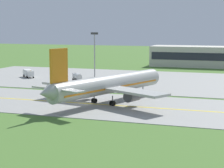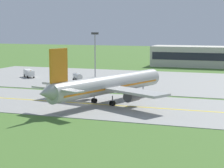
# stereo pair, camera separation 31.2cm
# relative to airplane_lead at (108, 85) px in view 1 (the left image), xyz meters

# --- Properties ---
(ground_plane) EXTENTS (500.00, 500.00, 0.00)m
(ground_plane) POSITION_rel_airplane_lead_xyz_m (-4.63, -2.04, -4.13)
(ground_plane) COLOR #47702D
(taxiway_strip) EXTENTS (240.00, 28.00, 0.10)m
(taxiway_strip) POSITION_rel_airplane_lead_xyz_m (-4.63, -2.04, -4.08)
(taxiway_strip) COLOR gray
(taxiway_strip) RESTS_ON ground
(apron_pad) EXTENTS (140.00, 52.00, 0.10)m
(apron_pad) POSITION_rel_airplane_lead_xyz_m (5.37, 39.96, -4.08)
(apron_pad) COLOR gray
(apron_pad) RESTS_ON ground
(taxiway_centreline) EXTENTS (220.00, 0.60, 0.01)m
(taxiway_centreline) POSITION_rel_airplane_lead_xyz_m (-4.63, -2.04, -4.03)
(taxiway_centreline) COLOR yellow
(taxiway_centreline) RESTS_ON taxiway_strip
(airplane_lead) EXTENTS (31.53, 38.31, 12.70)m
(airplane_lead) POSITION_rel_airplane_lead_xyz_m (0.00, 0.00, 0.00)
(airplane_lead) COLOR #ADADA8
(airplane_lead) RESTS_ON ground
(service_truck_baggage) EXTENTS (5.74, 5.64, 2.60)m
(service_truck_baggage) POSITION_rel_airplane_lead_xyz_m (-39.70, 34.59, -2.60)
(service_truck_baggage) COLOR silver
(service_truck_baggage) RESTS_ON ground
(service_truck_fuel) EXTENTS (5.08, 6.11, 2.65)m
(service_truck_fuel) POSITION_rel_airplane_lead_xyz_m (-20.45, 30.40, -2.60)
(service_truck_fuel) COLOR silver
(service_truck_fuel) RESTS_ON ground
(terminal_building) EXTENTS (49.47, 13.24, 9.59)m
(terminal_building) POSITION_rel_airplane_lead_xyz_m (13.65, 89.57, 0.08)
(terminal_building) COLOR beige
(terminal_building) RESTS_ON ground
(apron_light_mast) EXTENTS (2.40, 0.50, 14.70)m
(apron_light_mast) POSITION_rel_airplane_lead_xyz_m (-19.60, 42.66, 5.19)
(apron_light_mast) COLOR gray
(apron_light_mast) RESTS_ON ground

